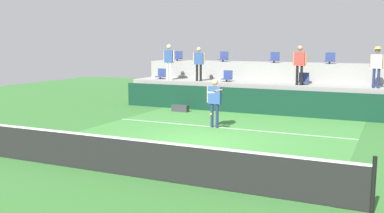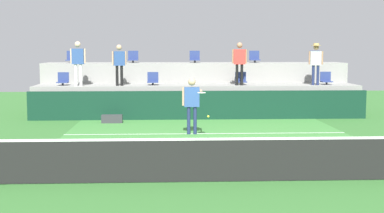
{
  "view_description": "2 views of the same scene",
  "coord_description": "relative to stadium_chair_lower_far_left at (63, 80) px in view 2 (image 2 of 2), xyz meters",
  "views": [
    {
      "loc": [
        5.44,
        -12.28,
        3.08
      ],
      "look_at": [
        -0.03,
        -0.52,
        1.18
      ],
      "focal_mm": 41.02,
      "sensor_mm": 36.0,
      "label": 1
    },
    {
      "loc": [
        -1.29,
        -14.96,
        2.72
      ],
      "look_at": [
        -0.57,
        -0.25,
        1.16
      ],
      "focal_mm": 51.53,
      "sensor_mm": 36.0,
      "label": 2
    }
  ],
  "objects": [
    {
      "name": "ground_plane",
      "position": [
        5.37,
        -7.23,
        -1.46
      ],
      "size": [
        40.0,
        40.0,
        0.0
      ],
      "primitive_type": "plane",
      "color": "#336B2D"
    },
    {
      "name": "court_inner_paint",
      "position": [
        5.37,
        -6.23,
        -1.46
      ],
      "size": [
        9.0,
        10.0,
        0.01
      ],
      "primitive_type": "cube",
      "color": "#3D7F38",
      "rests_on": "ground_plane"
    },
    {
      "name": "court_service_line",
      "position": [
        5.37,
        -4.83,
        -1.46
      ],
      "size": [
        9.0,
        0.06,
        0.0
      ],
      "primitive_type": "cube",
      "color": "white",
      "rests_on": "ground_plane"
    },
    {
      "name": "tennis_net",
      "position": [
        5.37,
        -11.23,
        -0.97
      ],
      "size": [
        10.48,
        0.08,
        1.07
      ],
      "color": "black",
      "rests_on": "ground_plane"
    },
    {
      "name": "sponsor_backboard",
      "position": [
        5.37,
        -1.23,
        -0.91
      ],
      "size": [
        13.0,
        0.16,
        1.1
      ],
      "primitive_type": "cube",
      "color": "#0F3323",
      "rests_on": "ground_plane"
    },
    {
      "name": "seating_tier_lower",
      "position": [
        5.37,
        0.07,
        -0.84
      ],
      "size": [
        13.0,
        1.8,
        1.25
      ],
      "primitive_type": "cube",
      "color": "gray",
      "rests_on": "ground_plane"
    },
    {
      "name": "seating_tier_upper",
      "position": [
        5.37,
        1.87,
        -0.41
      ],
      "size": [
        13.0,
        1.8,
        2.1
      ],
      "primitive_type": "cube",
      "color": "gray",
      "rests_on": "ground_plane"
    },
    {
      "name": "stadium_chair_lower_far_left",
      "position": [
        0.0,
        0.0,
        0.0
      ],
      "size": [
        0.44,
        0.4,
        0.52
      ],
      "color": "#2D2D33",
      "rests_on": "seating_tier_lower"
    },
    {
      "name": "stadium_chair_lower_left",
      "position": [
        3.58,
        0.0,
        0.0
      ],
      "size": [
        0.44,
        0.4,
        0.52
      ],
      "color": "#2D2D33",
      "rests_on": "seating_tier_lower"
    },
    {
      "name": "stadium_chair_lower_right",
      "position": [
        7.15,
        0.0,
        0.0
      ],
      "size": [
        0.44,
        0.4,
        0.52
      ],
      "color": "#2D2D33",
      "rests_on": "seating_tier_lower"
    },
    {
      "name": "stadium_chair_lower_far_right",
      "position": [
        10.65,
        0.0,
        0.0
      ],
      "size": [
        0.44,
        0.4,
        0.52
      ],
      "color": "#2D2D33",
      "rests_on": "seating_tier_lower"
    },
    {
      "name": "stadium_chair_upper_far_left",
      "position": [
        0.06,
        1.8,
        0.85
      ],
      "size": [
        0.44,
        0.4,
        0.52
      ],
      "color": "#2D2D33",
      "rests_on": "seating_tier_upper"
    },
    {
      "name": "stadium_chair_upper_left",
      "position": [
        2.7,
        1.8,
        0.85
      ],
      "size": [
        0.44,
        0.4,
        0.52
      ],
      "color": "#2D2D33",
      "rests_on": "seating_tier_upper"
    },
    {
      "name": "stadium_chair_upper_center",
      "position": [
        5.37,
        1.8,
        0.85
      ],
      "size": [
        0.44,
        0.4,
        0.52
      ],
      "color": "#2D2D33",
      "rests_on": "seating_tier_upper"
    },
    {
      "name": "stadium_chair_upper_right",
      "position": [
        7.99,
        1.8,
        0.85
      ],
      "size": [
        0.44,
        0.4,
        0.52
      ],
      "color": "#2D2D33",
      "rests_on": "seating_tier_upper"
    },
    {
      "name": "stadium_chair_upper_far_right",
      "position": [
        10.68,
        1.8,
        0.85
      ],
      "size": [
        0.44,
        0.4,
        0.52
      ],
      "color": "#2D2D33",
      "rests_on": "seating_tier_upper"
    },
    {
      "name": "tennis_player",
      "position": [
        4.93,
        -4.93,
        -0.36
      ],
      "size": [
        0.69,
        1.23,
        1.79
      ],
      "color": "navy",
      "rests_on": "ground_plane"
    },
    {
      "name": "spectator_in_white",
      "position": [
        0.67,
        -0.38,
        0.84
      ],
      "size": [
        0.61,
        0.24,
        1.74
      ],
      "color": "white",
      "rests_on": "seating_tier_lower"
    },
    {
      "name": "spectator_leaning_on_rail",
      "position": [
        2.28,
        -0.38,
        0.75
      ],
      "size": [
        0.57,
        0.27,
        1.62
      ],
      "color": "black",
      "rests_on": "seating_tier_lower"
    },
    {
      "name": "spectator_in_grey",
      "position": [
        7.04,
        -0.38,
        0.82
      ],
      "size": [
        0.6,
        0.25,
        1.71
      ],
      "color": "black",
      "rests_on": "seating_tier_lower"
    },
    {
      "name": "spectator_with_hat",
      "position": [
        10.11,
        -0.38,
        0.8
      ],
      "size": [
        0.57,
        0.47,
        1.68
      ],
      "color": "navy",
      "rests_on": "seating_tier_lower"
    },
    {
      "name": "tennis_ball",
      "position": [
        5.34,
        -6.24,
        -0.73
      ],
      "size": [
        0.07,
        0.07,
        0.07
      ],
      "color": "#CCE033"
    },
    {
      "name": "equipment_bag",
      "position": [
        2.13,
        -2.09,
        -1.31
      ],
      "size": [
        0.76,
        0.28,
        0.3
      ],
      "primitive_type": "cube",
      "color": "#333338",
      "rests_on": "ground_plane"
    }
  ]
}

